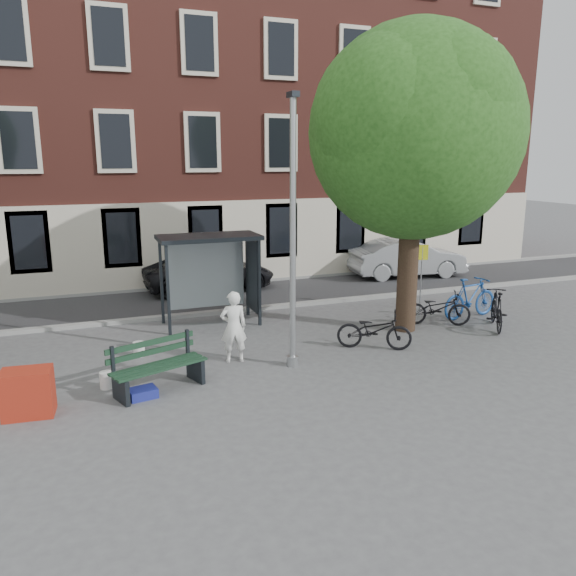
% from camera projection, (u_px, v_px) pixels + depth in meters
% --- Properties ---
extents(ground, '(90.00, 90.00, 0.00)m').
position_uv_depth(ground, '(293.00, 366.00, 13.15)').
color(ground, '#4C4C4F').
rests_on(ground, ground).
extents(road, '(40.00, 4.00, 0.01)m').
position_uv_depth(road, '(220.00, 298.00, 19.52)').
color(road, '#28282B').
rests_on(road, ground).
extents(curb_near, '(40.00, 0.25, 0.12)m').
position_uv_depth(curb_near, '(235.00, 310.00, 17.69)').
color(curb_near, gray).
rests_on(curb_near, ground).
extents(curb_far, '(40.00, 0.25, 0.12)m').
position_uv_depth(curb_far, '(207.00, 284.00, 21.33)').
color(curb_far, gray).
rests_on(curb_far, ground).
extents(building_row, '(30.00, 8.00, 14.00)m').
position_uv_depth(building_row, '(180.00, 103.00, 23.41)').
color(building_row, brown).
rests_on(building_row, ground).
extents(lamppost, '(0.28, 0.35, 6.11)m').
position_uv_depth(lamppost, '(293.00, 248.00, 12.52)').
color(lamppost, '#9EA0A3').
rests_on(lamppost, ground).
extents(tree_right, '(5.76, 5.60, 8.20)m').
position_uv_depth(tree_right, '(418.00, 124.00, 14.53)').
color(tree_right, black).
rests_on(tree_right, ground).
extents(bus_shelter, '(2.85, 1.45, 2.62)m').
position_uv_depth(bus_shelter, '(222.00, 258.00, 16.24)').
color(bus_shelter, '#1E2328').
rests_on(bus_shelter, ground).
extents(painter, '(0.67, 0.48, 1.72)m').
position_uv_depth(painter, '(234.00, 327.00, 13.23)').
color(painter, white).
rests_on(painter, ground).
extents(bench, '(2.10, 1.28, 1.03)m').
position_uv_depth(bench, '(158.00, 368.00, 11.67)').
color(bench, '#1E2328').
rests_on(bench, ground).
extents(bike_a, '(2.00, 1.42, 1.00)m').
position_uv_depth(bike_a, '(437.00, 308.00, 16.25)').
color(bike_a, black).
rests_on(bike_a, ground).
extents(bike_b, '(2.14, 0.88, 1.25)m').
position_uv_depth(bike_b, '(470.00, 298.00, 16.96)').
color(bike_b, '#1B4896').
rests_on(bike_b, ground).
extents(bike_c, '(1.96, 1.52, 0.99)m').
position_uv_depth(bike_c, '(374.00, 330.00, 14.21)').
color(bike_c, black).
rests_on(bike_c, ground).
extents(bike_d, '(1.46, 1.87, 1.13)m').
position_uv_depth(bike_d, '(497.00, 309.00, 15.91)').
color(bike_d, black).
rests_on(bike_d, ground).
extents(car_dark, '(4.86, 2.40, 1.33)m').
position_uv_depth(car_dark, '(209.00, 272.00, 20.62)').
color(car_dark, black).
rests_on(car_dark, ground).
extents(car_silver, '(4.85, 2.20, 1.54)m').
position_uv_depth(car_silver, '(407.00, 258.00, 22.90)').
color(car_silver, '#989A9F').
rests_on(car_silver, ground).
extents(red_stand, '(0.95, 0.68, 0.90)m').
position_uv_depth(red_stand, '(28.00, 393.00, 10.51)').
color(red_stand, '#9F2515').
rests_on(red_stand, ground).
extents(blue_crate, '(0.61, 0.50, 0.20)m').
position_uv_depth(blue_crate, '(143.00, 393.00, 11.36)').
color(blue_crate, navy).
rests_on(blue_crate, ground).
extents(bucket_a, '(0.36, 0.36, 0.36)m').
position_uv_depth(bucket_a, '(107.00, 380.00, 11.82)').
color(bucket_a, silver).
rests_on(bucket_a, ground).
extents(bucket_c, '(0.34, 0.34, 0.36)m').
position_uv_depth(bucket_c, '(139.00, 349.00, 13.74)').
color(bucket_c, silver).
rests_on(bucket_c, ground).
extents(notice_sign, '(0.36, 0.13, 2.10)m').
position_uv_depth(notice_sign, '(422.00, 262.00, 17.65)').
color(notice_sign, '#9EA0A3').
rests_on(notice_sign, ground).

